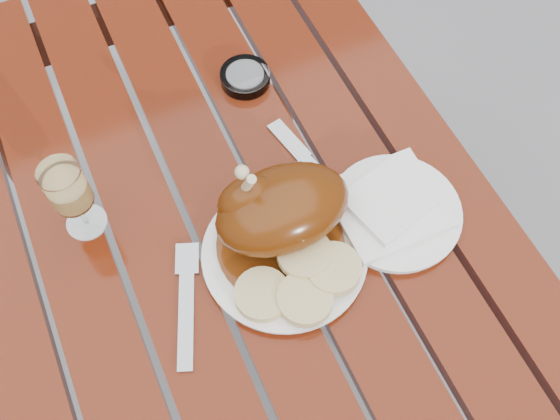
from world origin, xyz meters
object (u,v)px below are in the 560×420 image
(dinner_plate, at_px, (285,255))
(ashtray, at_px, (245,77))
(side_plate, at_px, (395,213))
(wine_glass, at_px, (73,199))
(table, at_px, (240,301))

(dinner_plate, bearing_deg, ashtray, 76.78)
(side_plate, relative_size, ashtray, 2.35)
(dinner_plate, relative_size, side_plate, 1.21)
(side_plate, bearing_deg, wine_glass, 157.08)
(side_plate, bearing_deg, ashtray, 107.18)
(side_plate, height_order, ashtray, ashtray)
(wine_glass, bearing_deg, ashtray, 25.31)
(table, distance_m, dinner_plate, 0.40)
(table, distance_m, wine_glass, 0.50)
(ashtray, bearing_deg, side_plate, -72.82)
(table, xyz_separation_m, ashtray, (0.13, 0.23, 0.39))
(table, bearing_deg, side_plate, -24.19)
(wine_glass, distance_m, side_plate, 0.47)
(table, relative_size, dinner_plate, 4.93)
(table, relative_size, side_plate, 5.94)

